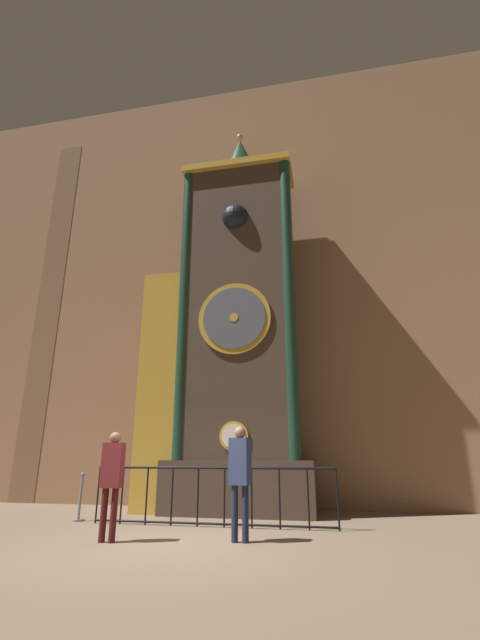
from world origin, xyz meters
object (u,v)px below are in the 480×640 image
Objects in this scene: clock_tower at (228,331)px; visitor_far at (240,471)px; stanchion_post at (80,505)px; visitor_near at (112,475)px.

clock_tower is 6.07× the size of visitor_far.
stanchion_post is (-3.93, 1.65, -0.79)m from visitor_far.
stanchion_post is (-2.90, -1.78, -4.30)m from clock_tower.
clock_tower reaches higher than visitor_near.
stanchion_post is at bearing 125.07° from visitor_near.
clock_tower is 5.01m from visitor_far.
visitor_near reaches higher than stanchion_post.
visitor_far is 1.85× the size of stanchion_post.
visitor_far reaches higher than stanchion_post.
stanchion_post is at bearing -148.48° from clock_tower.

